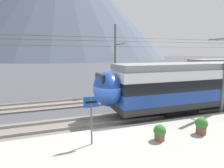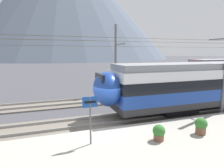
# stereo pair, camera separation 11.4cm
# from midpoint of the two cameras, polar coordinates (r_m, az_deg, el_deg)

# --- Properties ---
(ground_plane) EXTENTS (400.00, 400.00, 0.00)m
(ground_plane) POSITION_cam_midpoint_polar(r_m,az_deg,el_deg) (12.35, -3.34, -12.87)
(ground_plane) COLOR #424247
(platform_slab) EXTENTS (120.00, 7.15, 0.39)m
(platform_slab) POSITION_cam_midpoint_polar(r_m,az_deg,el_deg) (8.53, 5.79, -22.27)
(platform_slab) COLOR #A39E93
(platform_slab) RESTS_ON ground
(track_near) EXTENTS (120.00, 3.00, 0.28)m
(track_near) POSITION_cam_midpoint_polar(r_m,az_deg,el_deg) (13.19, -4.53, -11.11)
(track_near) COLOR #6B6359
(track_near) RESTS_ON ground
(track_far) EXTENTS (120.00, 3.00, 0.28)m
(track_far) POSITION_cam_midpoint_polar(r_m,az_deg,el_deg) (18.44, -9.13, -5.27)
(track_far) COLOR #6B6359
(track_far) RESTS_ON ground
(catenary_mast_far_side) EXTENTS (44.80, 2.63, 7.57)m
(catenary_mast_far_side) POSITION_cam_midpoint_polar(r_m,az_deg,el_deg) (21.08, 0.93, 7.33)
(catenary_mast_far_side) COLOR slate
(catenary_mast_far_side) RESTS_ON ground
(platform_sign) EXTENTS (0.70, 0.08, 2.28)m
(platform_sign) POSITION_cam_midpoint_polar(r_m,az_deg,el_deg) (9.04, -6.46, -7.44)
(platform_sign) COLOR #59595B
(platform_sign) RESTS_ON platform_slab
(potted_plant_platform_edge) EXTENTS (0.61, 0.61, 0.79)m
(potted_plant_platform_edge) POSITION_cam_midpoint_polar(r_m,az_deg,el_deg) (10.05, 13.43, -13.43)
(potted_plant_platform_edge) COLOR brown
(potted_plant_platform_edge) RESTS_ON platform_slab
(potted_plant_by_shelter) EXTENTS (0.63, 0.63, 0.89)m
(potted_plant_by_shelter) POSITION_cam_midpoint_polar(r_m,az_deg,el_deg) (11.47, 24.37, -10.82)
(potted_plant_by_shelter) COLOR brown
(potted_plant_by_shelter) RESTS_ON platform_slab
(mountain_central_peak) EXTENTS (156.25, 156.25, 88.80)m
(mountain_central_peak) POSITION_cam_midpoint_polar(r_m,az_deg,el_deg) (169.07, -13.99, 22.56)
(mountain_central_peak) COLOR #515B6B
(mountain_central_peak) RESTS_ON ground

